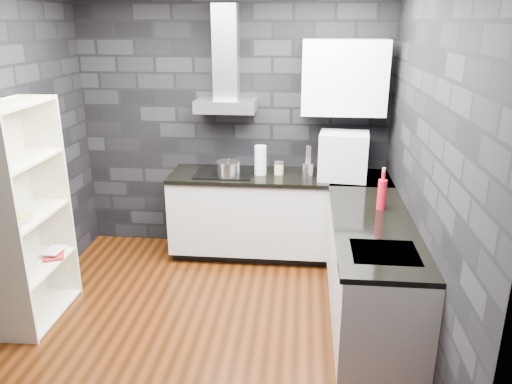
% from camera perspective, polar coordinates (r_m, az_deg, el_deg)
% --- Properties ---
extents(ground, '(3.20, 3.20, 0.00)m').
position_cam_1_polar(ground, '(4.28, -5.44, -14.62)').
color(ground, '#3C1A08').
extents(wall_back, '(3.20, 0.05, 2.70)m').
position_cam_1_polar(wall_back, '(5.27, -2.56, 7.89)').
color(wall_back, black).
rests_on(wall_back, ground).
extents(wall_front, '(3.20, 0.05, 2.70)m').
position_cam_1_polar(wall_front, '(2.25, -14.38, -8.45)').
color(wall_front, black).
rests_on(wall_front, ground).
extents(wall_right, '(0.05, 3.20, 2.70)m').
position_cam_1_polar(wall_right, '(3.74, 19.12, 2.21)').
color(wall_right, black).
rests_on(wall_right, ground).
extents(toekick_back, '(2.18, 0.50, 0.10)m').
position_cam_1_polar(toekick_back, '(5.36, 2.55, -6.58)').
color(toekick_back, black).
rests_on(toekick_back, ground).
extents(toekick_right, '(0.50, 1.78, 0.10)m').
position_cam_1_polar(toekick_right, '(4.31, 13.13, -14.00)').
color(toekick_right, black).
rests_on(toekick_right, ground).
extents(counter_back_cab, '(2.20, 0.60, 0.76)m').
position_cam_1_polar(counter_back_cab, '(5.15, 2.59, -2.46)').
color(counter_back_cab, '#B7B6BB').
rests_on(counter_back_cab, ground).
extents(counter_right_cab, '(0.60, 1.80, 0.76)m').
position_cam_1_polar(counter_right_cab, '(4.09, 13.02, -8.93)').
color(counter_right_cab, '#B7B6BB').
rests_on(counter_right_cab, ground).
extents(counter_back_top, '(2.20, 0.62, 0.04)m').
position_cam_1_polar(counter_back_top, '(5.01, 2.65, 1.76)').
color(counter_back_top, black).
rests_on(counter_back_top, counter_back_cab).
extents(counter_right_top, '(0.62, 1.80, 0.04)m').
position_cam_1_polar(counter_right_top, '(3.92, 13.30, -3.76)').
color(counter_right_top, black).
rests_on(counter_right_top, counter_right_cab).
extents(counter_corner_top, '(0.62, 0.62, 0.04)m').
position_cam_1_polar(counter_corner_top, '(5.05, 11.77, 1.49)').
color(counter_corner_top, black).
rests_on(counter_corner_top, counter_right_cab).
extents(hood_body, '(0.60, 0.34, 0.12)m').
position_cam_1_polar(hood_body, '(5.05, -3.48, 9.81)').
color(hood_body, '#B2B2B7').
rests_on(hood_body, wall_back).
extents(hood_chimney, '(0.24, 0.20, 0.90)m').
position_cam_1_polar(hood_chimney, '(5.06, -3.47, 15.64)').
color(hood_chimney, '#B2B2B7').
rests_on(hood_chimney, hood_body).
extents(upper_cabinet, '(0.80, 0.35, 0.70)m').
position_cam_1_polar(upper_cabinet, '(4.96, 10.04, 12.77)').
color(upper_cabinet, silver).
rests_on(upper_cabinet, wall_back).
extents(cooktop, '(0.58, 0.50, 0.01)m').
position_cam_1_polar(cooktop, '(5.07, -3.56, 2.25)').
color(cooktop, black).
rests_on(cooktop, counter_back_top).
extents(sink_rim, '(0.44, 0.40, 0.01)m').
position_cam_1_polar(sink_rim, '(3.47, 14.49, -6.73)').
color(sink_rim, '#B2B2B7').
rests_on(sink_rim, counter_right_top).
extents(pot, '(0.28, 0.28, 0.13)m').
position_cam_1_polar(pot, '(4.91, -3.15, 2.60)').
color(pot, silver).
rests_on(pot, cooktop).
extents(glass_vase, '(0.14, 0.14, 0.29)m').
position_cam_1_polar(glass_vase, '(4.98, 0.51, 3.65)').
color(glass_vase, silver).
rests_on(glass_vase, counter_back_top).
extents(storage_jar, '(0.11, 0.11, 0.11)m').
position_cam_1_polar(storage_jar, '(5.01, 2.63, 2.66)').
color(storage_jar, tan).
rests_on(storage_jar, counter_back_top).
extents(utensil_crock, '(0.14, 0.14, 0.14)m').
position_cam_1_polar(utensil_crock, '(4.94, 5.91, 2.49)').
color(utensil_crock, silver).
rests_on(utensil_crock, counter_back_top).
extents(appliance_garage, '(0.49, 0.40, 0.46)m').
position_cam_1_polar(appliance_garage, '(4.90, 9.94, 4.06)').
color(appliance_garage, '#BABCC3').
rests_on(appliance_garage, counter_back_top).
extents(red_bottle, '(0.09, 0.09, 0.25)m').
position_cam_1_polar(red_bottle, '(4.18, 14.19, -0.29)').
color(red_bottle, '#B70D22').
rests_on(red_bottle, counter_right_top).
extents(bookshelf, '(0.59, 0.87, 1.80)m').
position_cam_1_polar(bookshelf, '(4.34, -24.67, -2.54)').
color(bookshelf, beige).
rests_on(bookshelf, ground).
extents(fruit_bowl, '(0.25, 0.25, 0.06)m').
position_cam_1_polar(fruit_bowl, '(4.21, -25.67, -2.77)').
color(fruit_bowl, silver).
rests_on(fruit_bowl, bookshelf).
extents(book_red, '(0.16, 0.10, 0.23)m').
position_cam_1_polar(book_red, '(4.58, -23.33, -5.67)').
color(book_red, maroon).
rests_on(book_red, bookshelf).
extents(book_second, '(0.15, 0.03, 0.20)m').
position_cam_1_polar(book_second, '(4.64, -23.03, -5.05)').
color(book_second, '#B2B2B2').
rests_on(book_second, bookshelf).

